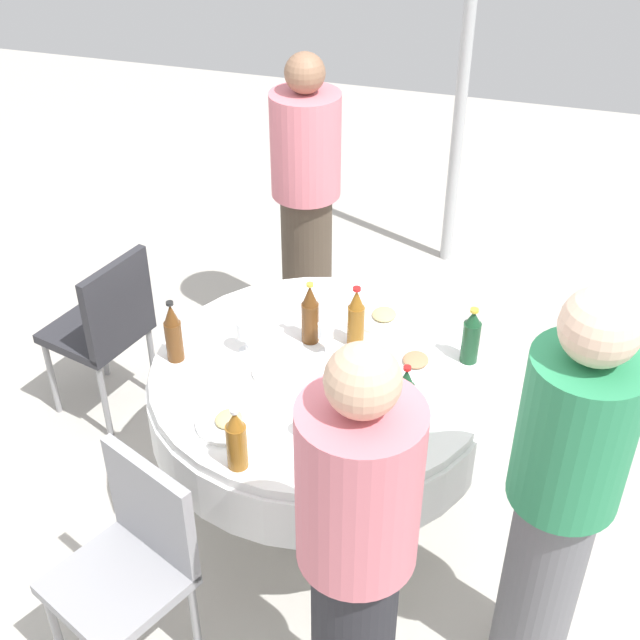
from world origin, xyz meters
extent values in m
plane|color=#B7B2A8|center=(0.00, 0.00, 0.00)|extent=(10.00, 10.00, 0.00)
cylinder|color=white|center=(0.00, 0.00, 0.72)|extent=(1.32, 1.32, 0.04)
cylinder|color=white|center=(0.00, 0.00, 0.59)|extent=(1.35, 1.35, 0.22)
cylinder|color=slate|center=(0.00, 0.00, 0.24)|extent=(0.14, 0.14, 0.48)
cylinder|color=slate|center=(0.00, 0.00, 0.01)|extent=(0.56, 0.56, 0.03)
cylinder|color=#593314|center=(0.16, 0.09, 0.83)|extent=(0.07, 0.07, 0.18)
cone|color=#593314|center=(0.16, 0.09, 0.96)|extent=(0.06, 0.06, 0.09)
cylinder|color=gold|center=(0.16, 0.09, 1.01)|extent=(0.03, 0.03, 0.01)
cylinder|color=#194728|center=(0.21, -0.55, 0.83)|extent=(0.07, 0.07, 0.18)
cone|color=#194728|center=(0.21, -0.55, 0.94)|extent=(0.06, 0.06, 0.06)
cylinder|color=gold|center=(0.21, -0.55, 0.98)|extent=(0.03, 0.03, 0.01)
cylinder|color=#8C5619|center=(-0.58, 0.12, 0.83)|extent=(0.07, 0.07, 0.17)
cone|color=#8C5619|center=(-0.58, 0.12, 0.95)|extent=(0.06, 0.06, 0.06)
cylinder|color=silver|center=(-0.58, 0.12, 0.98)|extent=(0.03, 0.03, 0.01)
cylinder|color=#194728|center=(-0.24, -0.38, 0.84)|extent=(0.06, 0.06, 0.20)
cone|color=#194728|center=(-0.24, -0.38, 0.97)|extent=(0.05, 0.05, 0.07)
cylinder|color=red|center=(-0.24, -0.38, 1.01)|extent=(0.03, 0.03, 0.01)
cylinder|color=#593314|center=(-0.10, 0.56, 0.83)|extent=(0.07, 0.07, 0.17)
cone|color=#593314|center=(-0.10, 0.56, 0.95)|extent=(0.06, 0.06, 0.09)
cylinder|color=black|center=(-0.10, 0.56, 1.00)|extent=(0.03, 0.03, 0.01)
cylinder|color=#8C5619|center=(0.19, -0.09, 0.83)|extent=(0.07, 0.07, 0.18)
cone|color=#8C5619|center=(0.19, -0.09, 0.96)|extent=(0.06, 0.06, 0.08)
cylinder|color=red|center=(0.19, -0.09, 1.00)|extent=(0.03, 0.03, 0.01)
cylinder|color=white|center=(-0.38, -0.09, 0.74)|extent=(0.06, 0.06, 0.00)
cylinder|color=white|center=(-0.38, -0.09, 0.78)|extent=(0.01, 0.01, 0.06)
cylinder|color=white|center=(-0.38, -0.09, 0.84)|extent=(0.07, 0.07, 0.07)
cylinder|color=white|center=(0.03, 0.31, 0.74)|extent=(0.06, 0.06, 0.00)
cylinder|color=white|center=(0.03, 0.31, 0.78)|extent=(0.01, 0.01, 0.07)
cylinder|color=white|center=(0.03, 0.31, 0.85)|extent=(0.07, 0.07, 0.07)
cylinder|color=white|center=(-0.07, -0.14, 0.74)|extent=(0.06, 0.06, 0.00)
cylinder|color=white|center=(-0.07, -0.14, 0.78)|extent=(0.01, 0.01, 0.08)
cylinder|color=white|center=(-0.07, -0.14, 0.86)|extent=(0.08, 0.08, 0.07)
cylinder|color=maroon|center=(-0.07, -0.14, 0.84)|extent=(0.06, 0.06, 0.03)
cylinder|color=white|center=(0.10, 0.01, 0.74)|extent=(0.06, 0.06, 0.00)
cylinder|color=white|center=(0.10, 0.01, 0.78)|extent=(0.01, 0.01, 0.07)
cylinder|color=white|center=(0.10, 0.01, 0.85)|extent=(0.06, 0.06, 0.06)
cylinder|color=gold|center=(0.10, 0.01, 0.83)|extent=(0.05, 0.05, 0.02)
cylinder|color=white|center=(0.39, -0.17, 0.75)|extent=(0.25, 0.25, 0.02)
ellipsoid|color=tan|center=(0.39, -0.17, 0.77)|extent=(0.11, 0.10, 0.02)
cylinder|color=white|center=(-0.40, 0.22, 0.75)|extent=(0.24, 0.24, 0.02)
ellipsoid|color=tan|center=(-0.40, 0.22, 0.77)|extent=(0.11, 0.10, 0.02)
cylinder|color=white|center=(0.13, -0.35, 0.75)|extent=(0.25, 0.25, 0.02)
ellipsoid|color=tan|center=(0.13, -0.35, 0.77)|extent=(0.11, 0.10, 0.02)
cylinder|color=white|center=(-0.06, 0.13, 0.75)|extent=(0.23, 0.23, 0.02)
cube|color=silver|center=(0.26, 0.30, 0.74)|extent=(0.12, 0.15, 0.00)
cylinder|color=#4C3F33|center=(1.13, 0.40, 0.44)|extent=(0.26, 0.26, 0.88)
cylinder|color=#D8727F|center=(1.13, 0.40, 1.14)|extent=(0.34, 0.34, 0.51)
sphere|color=#8C664C|center=(1.13, 0.40, 1.49)|extent=(0.19, 0.19, 0.19)
cylinder|color=#D8727F|center=(-0.94, -0.38, 1.15)|extent=(0.34, 0.34, 0.53)
sphere|color=#D8AD8C|center=(-0.94, -0.38, 1.51)|extent=(0.19, 0.19, 0.19)
cylinder|color=slate|center=(-0.51, -0.93, 0.42)|extent=(0.26, 0.26, 0.85)
cylinder|color=#2D8C59|center=(-0.51, -0.93, 1.11)|extent=(0.34, 0.34, 0.53)
sphere|color=beige|center=(-0.51, -0.93, 1.49)|extent=(0.23, 0.23, 0.23)
cube|color=#2D2D33|center=(0.32, 1.19, 0.45)|extent=(0.49, 0.49, 0.04)
cube|color=#2D2D33|center=(0.27, 1.02, 0.66)|extent=(0.40, 0.14, 0.42)
cylinder|color=gray|center=(0.53, 1.31, 0.21)|extent=(0.03, 0.03, 0.43)
cylinder|color=gray|center=(0.20, 1.40, 0.21)|extent=(0.03, 0.03, 0.43)
cylinder|color=gray|center=(0.44, 0.99, 0.21)|extent=(0.03, 0.03, 0.43)
cylinder|color=gray|center=(0.11, 1.07, 0.21)|extent=(0.03, 0.03, 0.43)
cube|color=#99999E|center=(-0.94, 0.43, 0.45)|extent=(0.53, 0.53, 0.04)
cube|color=#99999E|center=(-0.78, 0.35, 0.66)|extent=(0.20, 0.38, 0.42)
cylinder|color=gray|center=(-1.03, 0.65, 0.21)|extent=(0.03, 0.03, 0.43)
cylinder|color=gray|center=(-0.72, 0.51, 0.21)|extent=(0.03, 0.03, 0.43)
cylinder|color=gray|center=(-0.86, 0.20, 0.21)|extent=(0.03, 0.03, 0.43)
cylinder|color=#B2B5B7|center=(2.19, -0.19, 1.28)|extent=(0.07, 0.07, 2.56)
camera|label=1|loc=(-2.48, -0.73, 2.81)|focal=47.86mm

